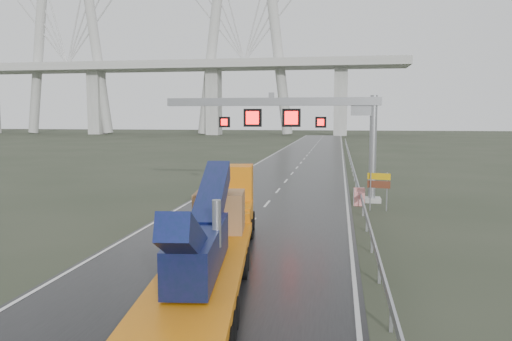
% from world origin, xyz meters
% --- Properties ---
extents(ground, '(400.00, 400.00, 0.00)m').
position_xyz_m(ground, '(0.00, 0.00, 0.00)').
color(ground, '#2B3223').
rests_on(ground, ground).
extents(road, '(11.00, 200.00, 0.02)m').
position_xyz_m(road, '(0.00, 40.00, 0.01)').
color(road, black).
rests_on(road, ground).
extents(guardrail, '(0.20, 140.00, 1.40)m').
position_xyz_m(guardrail, '(6.10, 30.00, 0.70)').
color(guardrail, gray).
rests_on(guardrail, ground).
extents(sign_gantry, '(14.90, 1.20, 7.42)m').
position_xyz_m(sign_gantry, '(2.10, 17.99, 5.61)').
color(sign_gantry, '#A0A09C').
rests_on(sign_gantry, ground).
extents(heavy_haul_truck, '(4.54, 17.22, 4.01)m').
position_xyz_m(heavy_haul_truck, '(-0.03, 2.28, 1.55)').
color(heavy_haul_truck, '#C6690B').
rests_on(heavy_haul_truck, ground).
extents(exit_sign_pair, '(1.37, 0.35, 2.38)m').
position_xyz_m(exit_sign_pair, '(7.10, 14.82, 1.66)').
color(exit_sign_pair, '#94969D').
rests_on(exit_sign_pair, ground).
extents(striped_barrier, '(0.73, 0.45, 1.17)m').
position_xyz_m(striped_barrier, '(6.00, 16.42, 0.59)').
color(striped_barrier, red).
rests_on(striped_barrier, ground).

